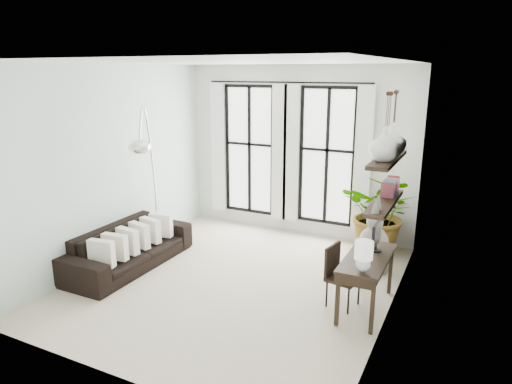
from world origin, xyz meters
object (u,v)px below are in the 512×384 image
Objects in this scene: buddha at (373,247)px; plant at (382,213)px; desk_chair at (339,272)px; arc_lamp at (146,144)px; desk at (366,261)px; sofa at (130,247)px.

plant is at bearing 93.33° from buddha.
desk_chair is 0.90× the size of buddha.
arc_lamp is at bearing -172.33° from desk_chair.
arc_lamp reaches higher than desk.
sofa is at bearing -155.93° from buddha.
desk reaches higher than buddha.
buddha reaches higher than desk_chair.
desk is at bearing -3.02° from arc_lamp.
desk_chair is at bearing 177.04° from desk.
buddha is at bearing 18.38° from arc_lamp.
desk is 0.43m from desk_chair.
plant is at bearing 97.09° from desk_chair.
desk is (0.23, -2.14, -0.01)m from plant.
sofa is 4.27m from plant.
buddha is at bearing 92.94° from desk_chair.
desk is 1.35× the size of buddha.
desk_chair is 0.33× the size of arc_lamp.
desk_chair is 1.34m from buddha.
sofa is 0.89× the size of arc_lamp.
plant is (3.52, 2.39, 0.38)m from sofa.
sofa is 3.77m from desk.
arc_lamp is at bearing -13.18° from sofa.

